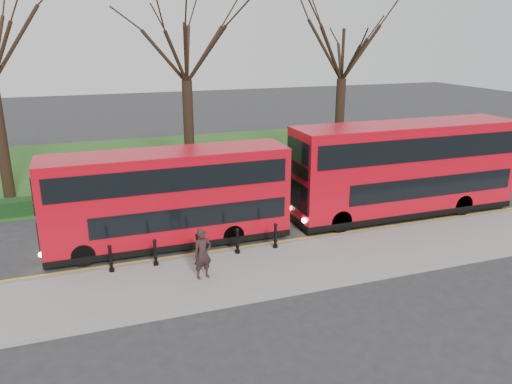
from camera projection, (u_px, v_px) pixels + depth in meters
name	position (u px, v px, depth m)	size (l,w,h in m)	color
ground	(196.00, 248.00, 20.69)	(120.00, 120.00, 0.00)	#28282B
pavement	(214.00, 278.00, 17.97)	(60.00, 4.00, 0.15)	gray
kerb	(201.00, 256.00, 19.77)	(60.00, 0.25, 0.16)	slate
grass_verge	(146.00, 164.00, 34.16)	(60.00, 18.00, 0.06)	#234F1A
hedge	(167.00, 192.00, 26.68)	(60.00, 0.90, 0.80)	black
yellow_line_outer	(200.00, 255.00, 20.06)	(60.00, 0.10, 0.01)	yellow
yellow_line_inner	(198.00, 253.00, 20.24)	(60.00, 0.10, 0.01)	yellow
tree_mid	(185.00, 45.00, 27.94)	(6.95, 6.95, 10.86)	black
tree_right	(343.00, 48.00, 31.20)	(6.74, 6.74, 10.53)	black
bollard_row	(197.00, 247.00, 19.21)	(6.62, 0.15, 1.00)	black
bus_lead	(169.00, 199.00, 20.54)	(10.00, 2.30, 3.98)	#BA0817
bus_rear	(404.00, 170.00, 24.01)	(11.26, 2.59, 4.48)	#BA0817
pedestrian	(203.00, 254.00, 17.60)	(0.67, 0.44, 1.84)	black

